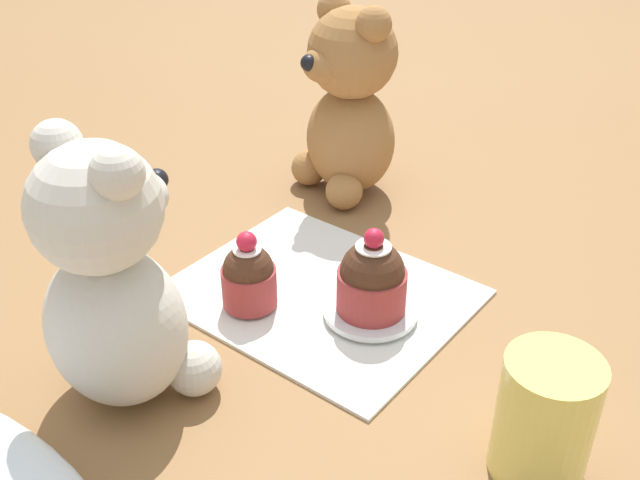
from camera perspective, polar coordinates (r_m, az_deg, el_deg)
The scene contains 8 objects.
ground_plane at distance 0.64m, azimuth -0.00°, elevation -4.24°, with size 4.00×4.00×0.00m, color olive.
knitted_placemat at distance 0.64m, azimuth -0.00°, elevation -4.03°, with size 0.23×0.19×0.01m, color silver.
teddy_bear_cream at distance 0.51m, azimuth -15.49°, elevation -3.25°, with size 0.11×0.10×0.20m.
teddy_bear_tan at distance 0.77m, azimuth 2.22°, elevation 10.33°, with size 0.12×0.11×0.20m.
cupcake_near_cream_bear at distance 0.61m, azimuth -5.46°, elevation -2.78°, with size 0.05×0.05×0.07m.
saucer_plate at distance 0.61m, azimuth 3.99°, elevation -5.28°, with size 0.08×0.08×0.01m, color silver.
cupcake_near_tan_bear at distance 0.60m, azimuth 4.10°, elevation -2.93°, with size 0.06×0.06×0.07m.
juice_glass at distance 0.49m, azimuth 16.76°, elevation -12.88°, with size 0.06×0.06×0.09m, color #EADB66.
Camera 1 is at (-0.32, 0.41, 0.38)m, focal length 42.00 mm.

